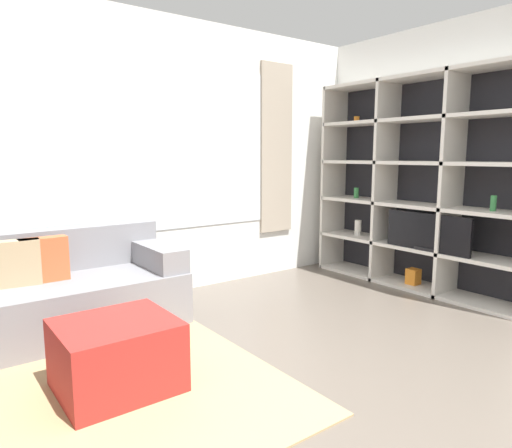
{
  "coord_description": "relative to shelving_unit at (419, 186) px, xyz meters",
  "views": [
    {
      "loc": [
        -1.76,
        -1.21,
        1.38
      ],
      "look_at": [
        0.34,
        1.59,
        0.85
      ],
      "focal_mm": 32.0,
      "sensor_mm": 36.0,
      "label": 1
    }
  ],
  "objects": [
    {
      "name": "wall_right",
      "position": [
        0.21,
        -0.1,
        0.28
      ],
      "size": [
        0.07,
        4.09,
        2.7
      ],
      "primitive_type": "cube",
      "color": "white",
      "rests_on": "ground_plane"
    },
    {
      "name": "area_rug",
      "position": [
        -3.78,
        -0.12,
        -1.06
      ],
      "size": [
        2.75,
        2.31,
        0.01
      ],
      "primitive_type": "cube",
      "color": "tan",
      "rests_on": "ground_plane"
    },
    {
      "name": "ottoman",
      "position": [
        -3.31,
        -0.24,
        -0.86
      ],
      "size": [
        0.66,
        0.6,
        0.42
      ],
      "color": "#A82823",
      "rests_on": "ground_plane"
    },
    {
      "name": "shelving_unit",
      "position": [
        0.0,
        0.0,
        0.0
      ],
      "size": [
        0.42,
        2.35,
        2.17
      ],
      "color": "#232328",
      "rests_on": "ground_plane"
    },
    {
      "name": "wall_back",
      "position": [
        -2.41,
        1.38,
        0.29
      ],
      "size": [
        6.37,
        0.11,
        2.7
      ],
      "color": "white",
      "rests_on": "ground_plane"
    },
    {
      "name": "couch_main",
      "position": [
        -3.44,
        0.91,
        -0.77
      ],
      "size": [
        2.03,
        0.85,
        0.78
      ],
      "color": "gray",
      "rests_on": "ground_plane"
    },
    {
      "name": "ground_plane",
      "position": [
        -2.41,
        -1.55,
        -1.07
      ],
      "size": [
        16.0,
        16.0,
        0.0
      ],
      "primitive_type": "plane",
      "color": "#665B51"
    }
  ]
}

